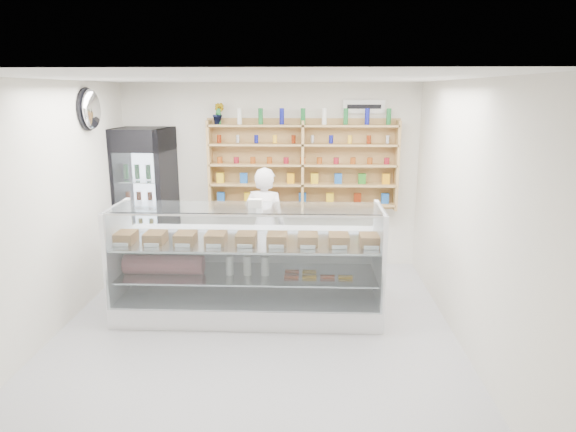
{
  "coord_description": "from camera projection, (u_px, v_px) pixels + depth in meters",
  "views": [
    {
      "loc": [
        0.59,
        -5.32,
        2.68
      ],
      "look_at": [
        0.34,
        0.9,
        1.16
      ],
      "focal_mm": 32.0,
      "sensor_mm": 36.0,
      "label": 1
    }
  ],
  "objects": [
    {
      "name": "display_counter",
      "position": [
        248.0,
        286.0,
        6.21
      ],
      "size": [
        3.16,
        0.94,
        1.37
      ],
      "color": "white",
      "rests_on": "floor"
    },
    {
      "name": "potted_plant",
      "position": [
        218.0,
        113.0,
        7.56
      ],
      "size": [
        0.19,
        0.17,
        0.31
      ],
      "primitive_type": "imported",
      "rotation": [
        0.0,
        0.0,
        -0.18
      ],
      "color": "#1E6626",
      "rests_on": "wall_shelving"
    },
    {
      "name": "security_mirror",
      "position": [
        91.0,
        109.0,
        6.49
      ],
      "size": [
        0.15,
        0.5,
        0.5
      ],
      "primitive_type": "ellipsoid",
      "color": "silver",
      "rests_on": "left_wall"
    },
    {
      "name": "shop_worker",
      "position": [
        265.0,
        226.0,
        7.2
      ],
      "size": [
        0.69,
        0.53,
        1.66
      ],
      "primitive_type": "imported",
      "rotation": [
        0.0,
        0.0,
        2.89
      ],
      "color": "white",
      "rests_on": "floor"
    },
    {
      "name": "room",
      "position": [
        253.0,
        214.0,
        5.49
      ],
      "size": [
        5.0,
        5.0,
        5.0
      ],
      "color": "#9A999E",
      "rests_on": "ground"
    },
    {
      "name": "wall_shelving",
      "position": [
        303.0,
        165.0,
        7.69
      ],
      "size": [
        2.84,
        0.28,
        1.33
      ],
      "color": "tan",
      "rests_on": "back_wall"
    },
    {
      "name": "drinks_cooler",
      "position": [
        146.0,
        200.0,
        7.71
      ],
      "size": [
        0.84,
        0.82,
        2.15
      ],
      "rotation": [
        0.0,
        0.0,
        -0.09
      ],
      "color": "black",
      "rests_on": "floor"
    },
    {
      "name": "wall_sign",
      "position": [
        364.0,
        107.0,
        7.58
      ],
      "size": [
        0.62,
        0.03,
        0.2
      ],
      "primitive_type": "cube",
      "color": "white",
      "rests_on": "back_wall"
    }
  ]
}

